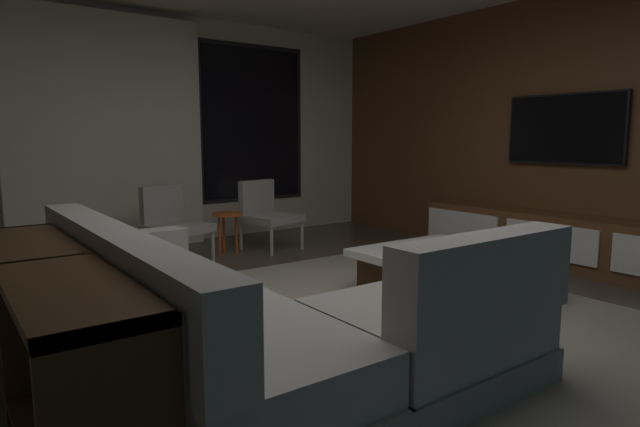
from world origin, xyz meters
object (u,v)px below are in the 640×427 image
(side_stool, at_px, (227,221))
(coffee_table, at_px, (445,273))
(mounted_tv, at_px, (564,129))
(console_table_behind_couch, at_px, (50,329))
(book_stack_on_coffee_table, at_px, (448,248))
(media_console, at_px, (567,243))
(sectional_couch, at_px, (248,324))
(accent_chair_near_window, at_px, (266,211))
(accent_chair_by_curtain, at_px, (172,220))

(side_stool, bearing_deg, coffee_table, -73.62)
(mounted_tv, relative_size, console_table_behind_couch, 0.57)
(side_stool, relative_size, mounted_tv, 0.38)
(book_stack_on_coffee_table, distance_m, media_console, 1.66)
(sectional_couch, bearing_deg, mounted_tv, 7.14)
(coffee_table, bearing_deg, console_table_behind_couch, -175.39)
(coffee_table, relative_size, accent_chair_near_window, 1.49)
(sectional_couch, bearing_deg, accent_chair_near_window, 57.88)
(coffee_table, bearing_deg, book_stack_on_coffee_table, -58.52)
(book_stack_on_coffee_table, distance_m, console_table_behind_couch, 2.91)
(book_stack_on_coffee_table, xyz_separation_m, accent_chair_by_curtain, (-1.33, 2.46, 0.04))
(mounted_tv, height_order, console_table_behind_couch, mounted_tv)
(mounted_tv, bearing_deg, sectional_couch, -172.86)
(accent_chair_near_window, distance_m, side_stool, 0.51)
(mounted_tv, bearing_deg, coffee_table, -176.48)
(coffee_table, relative_size, side_stool, 2.52)
(sectional_couch, relative_size, accent_chair_near_window, 3.21)
(sectional_couch, distance_m, media_console, 3.65)
(accent_chair_by_curtain, bearing_deg, media_console, -40.29)
(accent_chair_near_window, relative_size, media_console, 0.25)
(book_stack_on_coffee_table, bearing_deg, side_stool, 106.47)
(accent_chair_by_curtain, bearing_deg, sectional_couch, -103.19)
(accent_chair_near_window, bearing_deg, accent_chair_by_curtain, -178.89)
(book_stack_on_coffee_table, xyz_separation_m, side_stool, (-0.72, 2.44, -0.02))
(accent_chair_by_curtain, bearing_deg, coffee_table, -61.57)
(side_stool, xyz_separation_m, media_console, (2.37, -2.51, -0.12))
(console_table_behind_couch, bearing_deg, book_stack_on_coffee_table, 4.33)
(book_stack_on_coffee_table, relative_size, mounted_tv, 0.23)
(coffee_table, xyz_separation_m, accent_chair_near_window, (-0.20, 2.46, 0.25))
(accent_chair_by_curtain, distance_m, mounted_tv, 4.03)
(accent_chair_by_curtain, relative_size, console_table_behind_couch, 0.37)
(side_stool, bearing_deg, media_console, -46.62)
(coffee_table, bearing_deg, mounted_tv, 3.52)
(sectional_couch, relative_size, book_stack_on_coffee_table, 8.91)
(media_console, bearing_deg, book_stack_on_coffee_table, 177.53)
(media_console, height_order, mounted_tv, mounted_tv)
(book_stack_on_coffee_table, bearing_deg, sectional_couch, -169.97)
(accent_chair_near_window, relative_size, accent_chair_by_curtain, 1.00)
(media_console, bearing_deg, console_table_behind_couch, -178.13)
(console_table_behind_couch, bearing_deg, media_console, 1.87)
(book_stack_on_coffee_table, bearing_deg, coffee_table, 121.48)
(sectional_couch, bearing_deg, side_stool, 65.57)
(book_stack_on_coffee_table, height_order, mounted_tv, mounted_tv)
(sectional_couch, bearing_deg, coffee_table, 10.46)
(mounted_tv, distance_m, console_table_behind_couch, 4.83)
(side_stool, xyz_separation_m, console_table_behind_couch, (-2.18, -2.66, 0.05))
(accent_chair_near_window, bearing_deg, side_stool, -175.65)
(mounted_tv, bearing_deg, book_stack_on_coffee_table, -176.03)
(coffee_table, height_order, console_table_behind_couch, console_table_behind_couch)
(coffee_table, distance_m, media_console, 1.66)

